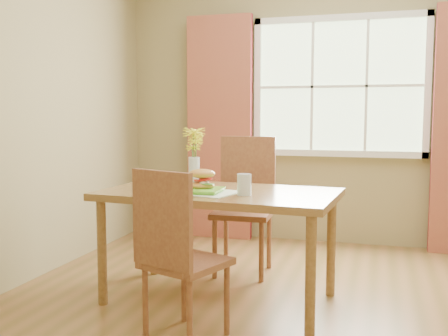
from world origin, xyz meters
name	(u,v)px	position (x,y,z in m)	size (l,w,h in m)	color
room	(315,96)	(0.00, 0.00, 1.35)	(4.24, 3.84, 2.74)	brown
window	(339,87)	(0.00, 1.87, 1.50)	(1.62, 0.06, 1.32)	beige
curtain_left	(220,128)	(-1.15, 1.78, 1.10)	(0.65, 0.08, 2.20)	maroon
dining_table	(219,202)	(-0.62, 0.06, 0.66)	(1.58, 0.96, 0.74)	olive
chair_near	(176,249)	(-0.65, -0.64, 0.52)	(0.51, 0.51, 0.95)	brown
chair_far	(245,198)	(-0.63, 0.77, 0.58)	(0.46, 0.46, 1.06)	brown
placemat	(201,192)	(-0.71, -0.06, 0.74)	(0.45, 0.33, 0.01)	beige
plate	(202,191)	(-0.70, -0.07, 0.75)	(0.26, 0.26, 0.01)	#6CD635
croissant_sandwich	(202,179)	(-0.71, -0.03, 0.82)	(0.20, 0.15, 0.13)	#E58F4E
water_glass	(244,185)	(-0.42, -0.08, 0.80)	(0.09, 0.09, 0.13)	silver
flower_vase	(194,149)	(-0.88, 0.28, 1.00)	(0.17, 0.17, 0.41)	silver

